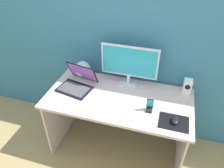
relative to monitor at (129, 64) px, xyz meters
name	(u,v)px	position (x,y,z in m)	size (l,w,h in m)	color
ground_plane	(117,145)	(-0.04, -0.25, -0.96)	(8.00, 8.00, 0.00)	#A18758
wall_back	(130,30)	(-0.04, 0.14, 0.29)	(6.00, 0.04, 2.50)	teal
desk	(118,109)	(-0.04, -0.25, -0.39)	(1.41, 0.70, 0.72)	beige
monitor	(129,64)	(0.00, 0.00, 0.00)	(0.57, 0.14, 0.43)	silver
speaker_right	(187,86)	(0.59, 0.01, -0.16)	(0.08, 0.08, 0.16)	white
laptop	(77,83)	(-0.49, -0.21, -0.20)	(0.38, 0.38, 0.22)	black
fishbowl	(83,69)	(-0.51, 0.00, -0.16)	(0.18, 0.18, 0.18)	silver
keyboard_external	(114,112)	(-0.02, -0.46, -0.24)	(0.39, 0.11, 0.01)	white
mousepad	(174,122)	(0.50, -0.44, -0.24)	(0.25, 0.20, 0.00)	black
mouse	(175,120)	(0.50, -0.43, -0.22)	(0.06, 0.10, 0.04)	black
phone_in_dock	(150,106)	(0.27, -0.35, -0.19)	(0.06, 0.06, 0.14)	black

